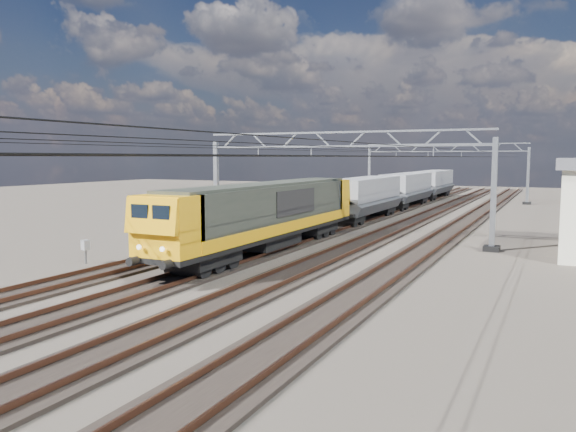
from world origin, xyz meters
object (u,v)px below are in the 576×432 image
at_px(catenary_gantry_mid, 339,181).
at_px(hopper_wagon_third, 434,182).
at_px(hopper_wagon_mid, 407,187).
at_px(trackside_cabinet, 85,246).
at_px(locomotive, 268,212).
at_px(hopper_wagon_lead, 365,195).
at_px(catenary_gantry_far, 444,170).

relative_size(catenary_gantry_mid, hopper_wagon_third, 1.53).
xyz_separation_m(hopper_wagon_mid, trackside_cabinet, (-6.76, -39.05, -1.29)).
distance_m(locomotive, trackside_cabinet, 9.94).
bearing_deg(hopper_wagon_lead, locomotive, -90.00).
bearing_deg(hopper_wagon_third, locomotive, -90.00).
relative_size(catenary_gantry_far, hopper_wagon_mid, 1.53).
bearing_deg(hopper_wagon_third, hopper_wagon_lead, -90.00).
xyz_separation_m(hopper_wagon_lead, hopper_wagon_third, (0.00, 28.40, 0.00)).
height_order(hopper_wagon_third, trackside_cabinet, hopper_wagon_third).
bearing_deg(trackside_cabinet, catenary_gantry_far, 98.53).
xyz_separation_m(catenary_gantry_far, hopper_wagon_mid, (-2.00, -10.26, -1.67)).
bearing_deg(hopper_wagon_lead, catenary_gantry_far, 85.32).
distance_m(catenary_gantry_far, locomotive, 42.23).
bearing_deg(locomotive, catenary_gantry_far, 87.28).
xyz_separation_m(hopper_wagon_lead, hopper_wagon_mid, (0.00, 14.20, 0.00)).
height_order(locomotive, hopper_wagon_lead, locomotive).
xyz_separation_m(catenary_gantry_mid, locomotive, (-2.00, -6.15, -1.58)).
bearing_deg(trackside_cabinet, catenary_gantry_mid, 75.24).
relative_size(hopper_wagon_lead, trackside_cabinet, 10.51).
bearing_deg(catenary_gantry_mid, trackside_cabinet, -123.37).
xyz_separation_m(locomotive, trackside_cabinet, (-6.76, -7.15, -1.39)).
relative_size(hopper_wagon_lead, hopper_wagon_third, 1.00).
distance_m(catenary_gantry_mid, trackside_cabinet, 16.21).
bearing_deg(hopper_wagon_third, trackside_cabinet, -97.24).
xyz_separation_m(catenary_gantry_far, trackside_cabinet, (-8.76, -49.31, -2.97)).
distance_m(locomotive, hopper_wagon_mid, 31.90).
distance_m(hopper_wagon_third, trackside_cabinet, 53.69).
distance_m(catenary_gantry_mid, locomotive, 6.66).
xyz_separation_m(catenary_gantry_mid, trackside_cabinet, (-8.76, -13.31, -2.97)).
bearing_deg(locomotive, hopper_wagon_mid, 90.00).
xyz_separation_m(hopper_wagon_third, trackside_cabinet, (-6.76, -53.25, -1.29)).
height_order(catenary_gantry_mid, hopper_wagon_lead, catenary_gantry_mid).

